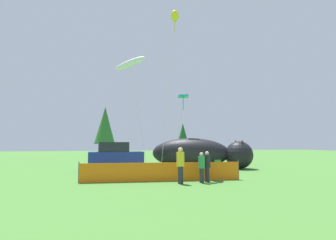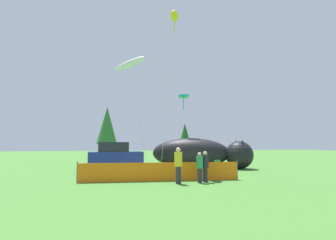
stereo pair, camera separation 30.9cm
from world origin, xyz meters
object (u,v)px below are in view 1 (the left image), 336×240
at_px(spectator_in_green_shirt, 202,166).
at_px(kite_teal_diamond, 183,97).
at_px(parked_car, 115,157).
at_px(inflatable_cat, 200,154).
at_px(spectator_in_white_shirt, 207,165).
at_px(folding_chair, 219,165).
at_px(kite_white_ghost, 130,64).
at_px(spectator_in_yellow_shirt, 180,164).
at_px(kite_yellow_hero, 175,17).

bearing_deg(spectator_in_green_shirt, kite_teal_diamond, 79.41).
distance_m(parked_car, spectator_in_green_shirt, 8.33).
bearing_deg(inflatable_cat, spectator_in_white_shirt, -85.92).
distance_m(folding_chair, spectator_in_green_shirt, 5.24).
distance_m(inflatable_cat, spectator_in_white_shirt, 7.95).
height_order(spectator_in_white_shirt, kite_white_ghost, kite_white_ghost).
xyz_separation_m(inflatable_cat, kite_teal_diamond, (-0.95, 1.66, 5.13)).
distance_m(spectator_in_yellow_shirt, kite_yellow_hero, 11.75).
xyz_separation_m(spectator_in_white_shirt, kite_teal_diamond, (1.38, 9.26, 5.39)).
xyz_separation_m(inflatable_cat, kite_yellow_hero, (-2.88, -2.79, 10.43)).
height_order(spectator_in_white_shirt, kite_teal_diamond, kite_teal_diamond).
bearing_deg(kite_white_ghost, inflatable_cat, -19.31).
xyz_separation_m(parked_car, kite_yellow_hero, (4.16, -2.14, 10.54)).
xyz_separation_m(parked_car, inflatable_cat, (7.04, 0.66, 0.11)).
bearing_deg(spectator_in_white_shirt, spectator_in_green_shirt, -155.57).
xyz_separation_m(parked_car, spectator_in_green_shirt, (4.33, -7.11, -0.18)).
distance_m(parked_car, kite_teal_diamond, 8.36).
bearing_deg(spectator_in_yellow_shirt, kite_white_ghost, 100.94).
height_order(kite_yellow_hero, kite_teal_diamond, kite_yellow_hero).
relative_size(parked_car, spectator_in_yellow_shirt, 2.19).
bearing_deg(inflatable_cat, kite_white_ghost, -178.19).
bearing_deg(spectator_in_white_shirt, parked_car, 124.15).
xyz_separation_m(spectator_in_white_shirt, kite_white_ghost, (-3.48, 9.63, 8.35)).
relative_size(folding_chair, kite_yellow_hero, 0.07).
xyz_separation_m(inflatable_cat, spectator_in_yellow_shirt, (-3.90, -7.84, -0.14)).
distance_m(spectator_in_white_shirt, kite_teal_diamond, 10.81).
height_order(spectator_in_green_shirt, kite_teal_diamond, kite_teal_diamond).
bearing_deg(folding_chair, parked_car, -122.26).
xyz_separation_m(folding_chair, kite_yellow_hero, (-3.09, 0.65, 11.09)).
distance_m(kite_white_ghost, kite_yellow_hero, 6.11).
xyz_separation_m(spectator_in_green_shirt, kite_teal_diamond, (1.76, 9.43, 5.42)).
bearing_deg(kite_white_ghost, folding_chair, -42.29).
bearing_deg(spectator_in_yellow_shirt, spectator_in_green_shirt, 3.14).
xyz_separation_m(folding_chair, kite_white_ghost, (-6.02, 5.48, 8.75)).
bearing_deg(parked_car, spectator_in_white_shirt, -58.53).
height_order(spectator_in_yellow_shirt, kite_yellow_hero, kite_yellow_hero).
relative_size(parked_car, kite_white_ghost, 0.41).
bearing_deg(spectator_in_white_shirt, kite_white_ghost, 109.87).
bearing_deg(spectator_in_yellow_shirt, kite_teal_diamond, 72.72).
distance_m(folding_chair, kite_yellow_hero, 11.53).
bearing_deg(folding_chair, spectator_in_green_shirt, -45.24).
bearing_deg(folding_chair, kite_teal_diamond, -178.47).
bearing_deg(inflatable_cat, spectator_in_green_shirt, -88.10).
bearing_deg(kite_yellow_hero, kite_white_ghost, 121.30).
height_order(parked_car, inflatable_cat, inflatable_cat).
relative_size(spectator_in_white_shirt, kite_yellow_hero, 0.14).
relative_size(inflatable_cat, kite_teal_diamond, 1.29).
bearing_deg(spectator_in_green_shirt, spectator_in_white_shirt, 24.43).
relative_size(folding_chair, kite_teal_diamond, 0.14).
relative_size(inflatable_cat, spectator_in_yellow_shirt, 4.47).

